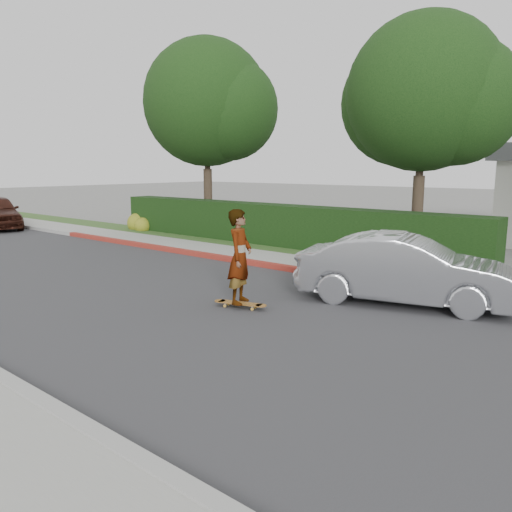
% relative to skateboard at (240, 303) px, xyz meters
% --- Properties ---
extents(ground, '(120.00, 120.00, 0.00)m').
position_rel_skateboard_xyz_m(ground, '(-1.31, -0.57, -0.10)').
color(ground, slate).
rests_on(ground, ground).
extents(road, '(60.00, 8.00, 0.01)m').
position_rel_skateboard_xyz_m(road, '(-1.31, -0.57, -0.09)').
color(road, '#2D2D30').
rests_on(road, ground).
extents(curb_far, '(60.00, 0.20, 0.15)m').
position_rel_skateboard_xyz_m(curb_far, '(-1.31, 3.53, -0.02)').
color(curb_far, '#9E9E99').
rests_on(curb_far, ground).
extents(curb_red_section, '(12.00, 0.21, 0.15)m').
position_rel_skateboard_xyz_m(curb_red_section, '(-6.31, 3.53, -0.02)').
color(curb_red_section, maroon).
rests_on(curb_red_section, ground).
extents(sidewalk_far, '(60.00, 1.60, 0.12)m').
position_rel_skateboard_xyz_m(sidewalk_far, '(-1.31, 4.43, -0.04)').
color(sidewalk_far, gray).
rests_on(sidewalk_far, ground).
extents(planting_strip, '(60.00, 1.60, 0.10)m').
position_rel_skateboard_xyz_m(planting_strip, '(-1.31, 6.03, -0.05)').
color(planting_strip, '#2D4C1E').
rests_on(planting_strip, ground).
extents(hedge, '(15.00, 1.00, 1.50)m').
position_rel_skateboard_xyz_m(hedge, '(-4.31, 6.63, 0.65)').
color(hedge, black).
rests_on(hedge, ground).
extents(flowering_shrub, '(1.40, 1.00, 0.90)m').
position_rel_skateboard_xyz_m(flowering_shrub, '(-11.32, 6.16, 0.24)').
color(flowering_shrub, '#2D4C19').
rests_on(flowering_shrub, ground).
extents(tree_left, '(5.99, 5.21, 8.00)m').
position_rel_skateboard_xyz_m(tree_left, '(-8.82, 8.11, 5.17)').
color(tree_left, '#33261C').
rests_on(tree_left, ground).
extents(tree_center, '(5.66, 4.84, 7.44)m').
position_rel_skateboard_xyz_m(tree_center, '(0.18, 8.61, 4.81)').
color(tree_center, '#33261C').
rests_on(tree_center, ground).
extents(skateboard, '(1.14, 0.54, 0.10)m').
position_rel_skateboard_xyz_m(skateboard, '(0.00, 0.00, 0.00)').
color(skateboard, gold).
rests_on(skateboard, ground).
extents(skateboarder, '(0.67, 0.80, 1.88)m').
position_rel_skateboard_xyz_m(skateboarder, '(0.00, 0.00, 0.96)').
color(skateboarder, white).
rests_on(skateboarder, skateboard).
extents(car_silver, '(4.60, 2.61, 1.43)m').
position_rel_skateboard_xyz_m(car_silver, '(2.38, 2.43, 0.62)').
color(car_silver, '#BABCC2').
rests_on(car_silver, ground).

